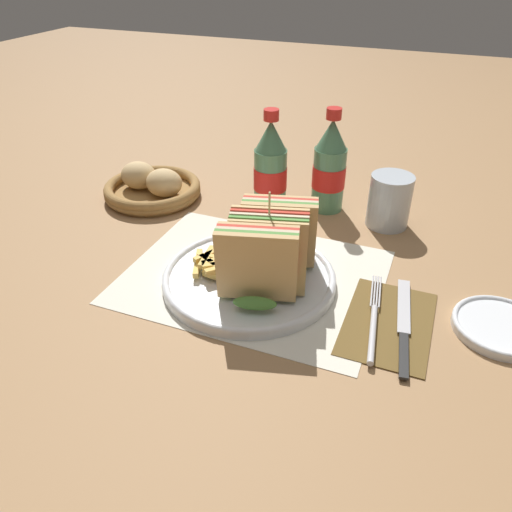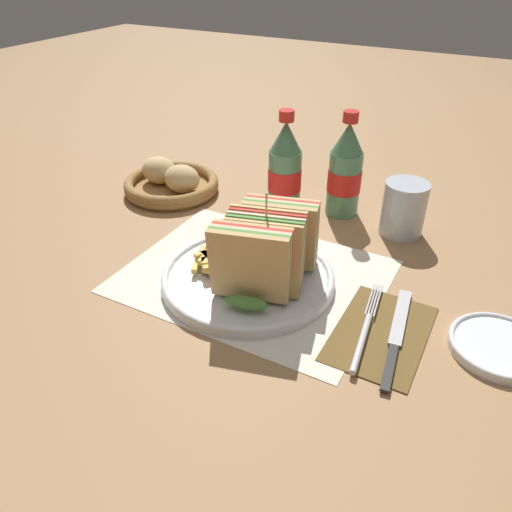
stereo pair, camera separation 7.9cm
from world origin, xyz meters
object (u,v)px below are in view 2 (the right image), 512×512
Objects in this scene: coke_bottle_near at (285,170)px; bread_basket at (171,183)px; plate_main at (250,278)px; fork at (364,333)px; knife at (396,337)px; glass_near at (403,212)px; coke_bottle_far at (345,172)px; side_saucer at (500,345)px; club_sandwich at (266,250)px.

bread_basket is at bearing -172.04° from coke_bottle_near.
plate_main reaches higher than fork.
glass_near reaches higher than knife.
bread_basket is (-0.25, -0.04, -0.07)m from coke_bottle_near.
coke_bottle_near is 0.23m from glass_near.
coke_bottle_near is (-0.26, 0.29, 0.08)m from fork.
coke_bottle_near reaches higher than bread_basket.
side_saucer is at bearing -39.92° from coke_bottle_far.
fork is at bearing -47.62° from coke_bottle_near.
glass_near is at bearing 96.27° from knife.
club_sandwich reaches higher than plate_main.
side_saucer is at bearing -27.40° from coke_bottle_near.
coke_bottle_far is at bearing 140.08° from side_saucer.
fork is (0.20, -0.04, -0.00)m from plate_main.
fork is at bearing -165.21° from knife.
plate_main is 0.07m from club_sandwich.
coke_bottle_near reaches higher than side_saucer.
coke_bottle_far is 0.13m from glass_near.
coke_bottle_near and coke_bottle_far have the same top height.
glass_near reaches higher than side_saucer.
fork and side_saucer have the same top height.
club_sandwich is 0.22m from knife.
side_saucer is at bearing -51.09° from glass_near.
bread_basket reaches higher than knife.
fork is at bearing -10.70° from club_sandwich.
plate_main reaches higher than knife.
coke_bottle_far reaches higher than bread_basket.
coke_bottle_near is at bearing -154.73° from coke_bottle_far.
glass_near is (0.23, 0.03, -0.04)m from coke_bottle_near.
bread_basket is (-0.31, 0.21, 0.01)m from plate_main.
plate_main is 0.24m from knife.
fork is at bearing -26.13° from bread_basket.
knife is at bearing -5.00° from plate_main.
knife is at bearing -58.29° from coke_bottle_far.
plate_main is at bearing 161.86° from fork.
fork is 0.99× the size of bread_basket.
coke_bottle_near is at bearing 152.60° from side_saucer.
bread_basket is at bearing 149.42° from knife.
plate_main is at bearing -98.32° from coke_bottle_far.
glass_near is (-0.03, 0.31, 0.04)m from fork.
side_saucer is (0.68, -0.19, -0.01)m from bread_basket.
club_sandwich is 0.27m from coke_bottle_near.
club_sandwich reaches higher than glass_near.
bread_basket is at bearing -166.65° from coke_bottle_far.
knife is at bearing -76.18° from glass_near.
fork is 0.18m from side_saucer.
coke_bottle_near reaches higher than glass_near.
knife is 1.05× the size of coke_bottle_far.
plate_main is 0.27m from coke_bottle_near.
plate_main reaches higher than side_saucer.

